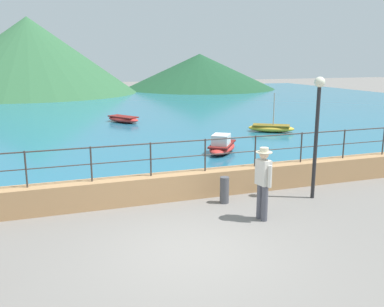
% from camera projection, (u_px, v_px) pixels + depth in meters
% --- Properties ---
extents(ground_plane, '(120.00, 120.00, 0.00)m').
position_uv_depth(ground_plane, '(191.00, 251.00, 8.48)').
color(ground_plane, slate).
extents(promenade_wall, '(20.00, 0.56, 0.70)m').
position_uv_depth(promenade_wall, '(151.00, 188.00, 11.34)').
color(promenade_wall, tan).
rests_on(promenade_wall, ground).
extents(railing, '(18.44, 0.04, 0.90)m').
position_uv_depth(railing, '(151.00, 153.00, 11.13)').
color(railing, '#383330').
rests_on(railing, promenade_wall).
extents(lake_water, '(64.00, 44.32, 0.06)m').
position_uv_depth(lake_water, '(79.00, 108.00, 32.24)').
color(lake_water, '#236B89').
rests_on(lake_water, ground).
extents(hill_main, '(22.12, 22.12, 7.87)m').
position_uv_depth(hill_main, '(29.00, 56.00, 44.25)').
color(hill_main, '#33663D').
rests_on(hill_main, ground).
extents(hill_secondary, '(18.36, 18.36, 4.18)m').
position_uv_depth(hill_secondary, '(200.00, 72.00, 51.43)').
color(hill_secondary, '#1E4C2D').
rests_on(hill_secondary, ground).
extents(person_walking, '(0.38, 0.56, 1.75)m').
position_uv_depth(person_walking, '(263.00, 180.00, 9.90)').
color(person_walking, '#4C4C56').
rests_on(person_walking, ground).
extents(lamp_post, '(0.28, 0.28, 3.28)m').
position_uv_depth(lamp_post, '(317.00, 118.00, 11.19)').
color(lamp_post, '#232326').
rests_on(lamp_post, ground).
extents(bollard, '(0.24, 0.24, 0.71)m').
position_uv_depth(bollard, '(224.00, 190.00, 11.19)').
color(bollard, '#4C4C51').
rests_on(bollard, ground).
extents(boat_0, '(2.07, 2.40, 0.76)m').
position_uv_depth(boat_0, '(222.00, 146.00, 16.93)').
color(boat_0, red).
rests_on(boat_0, lake_water).
extents(boat_1, '(2.43, 1.99, 1.96)m').
position_uv_depth(boat_1, '(271.00, 128.00, 21.62)').
color(boat_1, gold).
rests_on(boat_1, lake_water).
extents(boat_2, '(1.99, 2.42, 0.36)m').
position_uv_depth(boat_2, '(123.00, 119.00, 24.81)').
color(boat_2, red).
rests_on(boat_2, lake_water).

